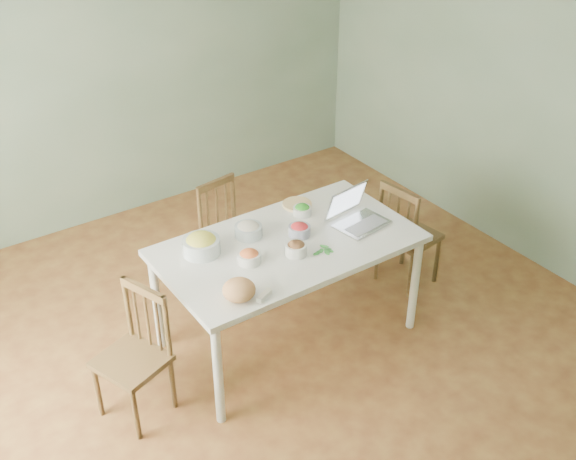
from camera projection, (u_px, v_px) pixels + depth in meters
floor at (271, 357)px, 4.92m from camera, size 5.00×5.00×0.00m
wall_back at (109, 74)px, 5.95m from camera, size 5.00×0.00×2.70m
wall_right at (538, 102)px, 5.40m from camera, size 0.00×5.00×2.70m
dining_table at (288, 291)px, 4.90m from camera, size 1.74×0.98×0.82m
chair_far at (232, 237)px, 5.44m from camera, size 0.44×0.43×0.88m
chair_left at (131, 359)px, 4.26m from camera, size 0.49×0.50×0.89m
chair_right at (410, 233)px, 5.47m from camera, size 0.43×0.45×0.91m
bread_boule at (239, 290)px, 4.13m from camera, size 0.22×0.22×0.13m
butter_stick at (264, 296)px, 4.16m from camera, size 0.13×0.08×0.03m
bowl_squash at (201, 244)px, 4.54m from camera, size 0.28×0.28×0.14m
bowl_carrot at (249, 257)px, 4.47m from camera, size 0.19×0.19×0.09m
bowl_onion at (248, 229)px, 4.73m from camera, size 0.25×0.25×0.10m
bowl_mushroom at (296, 248)px, 4.54m from camera, size 0.15×0.15×0.09m
bowl_redpep at (299, 230)px, 4.74m from camera, size 0.20×0.20×0.09m
bowl_broccoli at (302, 210)px, 4.98m from camera, size 0.17×0.17×0.08m
flatbread at (297, 204)px, 5.10m from camera, size 0.24×0.24×0.02m
basil_bunch at (322, 250)px, 4.59m from camera, size 0.17×0.17×0.02m
laptop at (363, 210)px, 4.81m from camera, size 0.40×0.37×0.25m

